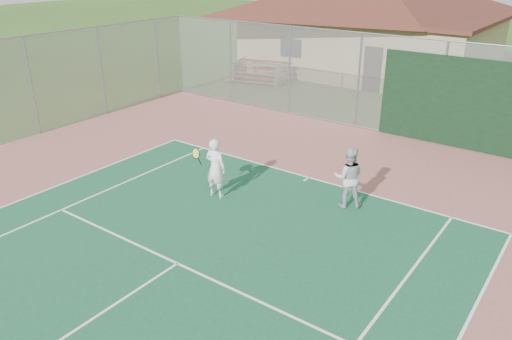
{
  "coord_description": "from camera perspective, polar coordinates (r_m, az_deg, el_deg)",
  "views": [
    {
      "loc": [
        6.59,
        0.18,
        6.05
      ],
      "look_at": [
        0.07,
        9.14,
        1.24
      ],
      "focal_mm": 35.0,
      "sensor_mm": 36.0,
      "label": 1
    }
  ],
  "objects": [
    {
      "name": "back_fence",
      "position": [
        17.94,
        20.63,
        7.81
      ],
      "size": [
        20.08,
        0.11,
        3.53
      ],
      "color": "gray",
      "rests_on": "ground"
    },
    {
      "name": "side_fence_left",
      "position": [
        21.11,
        -17.28,
        10.66
      ],
      "size": [
        0.08,
        9.0,
        3.5
      ],
      "color": "gray",
      "rests_on": "ground"
    },
    {
      "name": "clubhouse",
      "position": [
        28.69,
        13.1,
        16.63
      ],
      "size": [
        13.48,
        9.09,
        5.77
      ],
      "rotation": [
        0.0,
        0.0,
        -0.01
      ],
      "color": "tan",
      "rests_on": "ground"
    },
    {
      "name": "bleachers",
      "position": [
        25.91,
        0.4,
        11.19
      ],
      "size": [
        3.07,
        2.16,
        1.03
      ],
      "rotation": [
        0.0,
        0.0,
        0.23
      ],
      "color": "#B03428",
      "rests_on": "ground"
    },
    {
      "name": "player_white_front",
      "position": [
        13.27,
        -4.69,
        0.2
      ],
      "size": [
        0.89,
        0.6,
        1.64
      ],
      "rotation": [
        0.0,
        0.0,
        3.24
      ],
      "color": "white",
      "rests_on": "ground"
    },
    {
      "name": "player_grey_back",
      "position": [
        12.93,
        10.51,
        -0.91
      ],
      "size": [
        0.98,
        0.93,
        1.6
      ],
      "rotation": [
        0.0,
        0.0,
        3.69
      ],
      "color": "#B1B4B7",
      "rests_on": "ground"
    }
  ]
}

